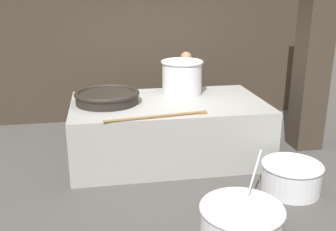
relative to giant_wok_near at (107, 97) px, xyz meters
The scene contains 10 objects.
ground_plane 1.43m from the giant_wok_near, ahead, with size 60.00×60.00×0.00m, color #474442.
back_wall 2.52m from the giant_wok_near, 65.85° to the left, with size 7.76×0.24×3.93m, color #382D23.
support_pillar 3.54m from the giant_wok_near, ahead, with size 0.47×0.47×3.93m, color #382D23.
hearth_platform 1.13m from the giant_wok_near, ahead, with size 3.08×1.81×0.95m.
giant_wok_near is the anchor object (origin of this frame).
stock_pot 1.34m from the giant_wok_near, 15.45° to the left, with size 0.72×0.72×0.58m.
stirring_paddle 1.14m from the giant_wok_near, 50.18° to the right, with size 1.49×0.28×0.04m.
cook 1.88m from the giant_wok_near, 36.41° to the left, with size 0.37×0.57×1.56m.
prep_bowl_vegetables 2.88m from the giant_wok_near, 58.58° to the right, with size 0.98×1.13×0.73m.
prep_bowl_meat 2.99m from the giant_wok_near, 32.69° to the right, with size 0.83×0.83×0.41m.
Camera 1 is at (-1.03, -5.98, 2.66)m, focal length 42.00 mm.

